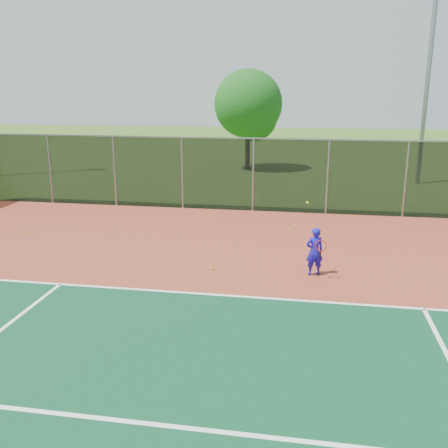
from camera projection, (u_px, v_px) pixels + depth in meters
The scene contains 9 objects.
ground at pixel (342, 372), 8.97m from camera, with size 120.00×120.00×0.00m, color #375D1A.
court_apron at pixel (337, 322), 10.87m from camera, with size 30.00×20.00×0.02m, color #963C26.
fence_back at pixel (328, 176), 19.98m from camera, with size 30.00×0.06×3.03m.
tennis_player at pixel (315, 251), 13.47m from camera, with size 0.59×0.64×2.03m.
practice_ball_0 at pixel (211, 269), 14.01m from camera, with size 0.07×0.07×0.07m, color yellow.
practice_ball_3 at pixel (295, 225), 18.50m from camera, with size 0.07×0.07×0.07m, color yellow.
practice_ball_4 at pixel (27, 233), 17.52m from camera, with size 0.07×0.07×0.07m, color yellow.
floodlight_n at pixel (432, 39), 25.08m from camera, with size 0.90×0.40×13.16m.
tree_back_left at pixel (250, 107), 30.66m from camera, with size 4.21×4.21×6.18m.
Camera 1 is at (-0.76, -8.21, 4.92)m, focal length 40.00 mm.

